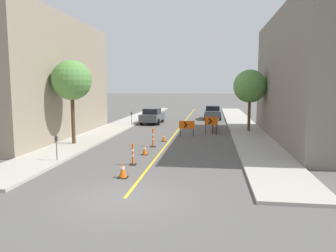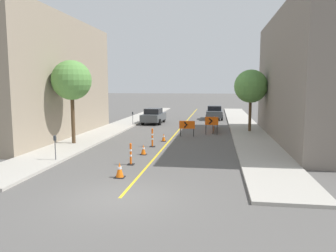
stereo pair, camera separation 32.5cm
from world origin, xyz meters
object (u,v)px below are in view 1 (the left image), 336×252
at_px(delineator_post_rear, 153,139).
at_px(street_tree_left_near, 72,81).
at_px(arrow_barricade_primary, 187,125).
at_px(parked_car_curb_near, 152,116).
at_px(traffic_cone_nearest, 123,170).
at_px(traffic_cone_second, 145,150).
at_px(parking_meter_near_curb, 56,143).
at_px(arrow_barricade_secondary, 211,122).
at_px(street_tree_right_near, 250,86).
at_px(delineator_post_front, 133,156).
at_px(parking_meter_far_curb, 131,115).
at_px(traffic_cone_third, 164,137).
at_px(parked_car_curb_mid, 213,112).

height_order(delineator_post_rear, street_tree_left_near, street_tree_left_near).
bearing_deg(arrow_barricade_primary, parked_car_curb_near, 115.48).
relative_size(traffic_cone_nearest, traffic_cone_second, 1.17).
height_order(parking_meter_near_curb, street_tree_left_near, street_tree_left_near).
xyz_separation_m(traffic_cone_second, parking_meter_near_curb, (-4.06, -2.48, 0.75)).
xyz_separation_m(traffic_cone_second, delineator_post_rear, (0.04, 2.44, 0.24)).
distance_m(arrow_barricade_secondary, street_tree_right_near, 4.58).
bearing_deg(street_tree_left_near, parking_meter_near_curb, -76.01).
xyz_separation_m(delineator_post_front, parking_meter_near_curb, (-3.98, -0.03, 0.57)).
height_order(parking_meter_near_curb, parking_meter_far_curb, parking_meter_near_curb).
height_order(parking_meter_far_curb, street_tree_left_near, street_tree_left_near).
relative_size(traffic_cone_second, traffic_cone_third, 1.02).
relative_size(delineator_post_rear, street_tree_right_near, 0.23).
bearing_deg(traffic_cone_second, parking_meter_near_curb, -148.63).
distance_m(traffic_cone_second, delineator_post_front, 2.45).
bearing_deg(arrow_barricade_secondary, traffic_cone_third, -131.58).
xyz_separation_m(parked_car_curb_near, parked_car_curb_mid, (6.19, 5.37, 0.00)).
bearing_deg(parked_car_curb_mid, parking_meter_near_curb, -108.85).
xyz_separation_m(delineator_post_rear, parked_car_curb_mid, (3.80, 18.07, 0.28)).
height_order(parked_car_curb_mid, parking_meter_near_curb, parked_car_curb_mid).
height_order(delineator_post_front, parked_car_curb_near, parked_car_curb_near).
distance_m(delineator_post_front, street_tree_left_near, 7.97).
distance_m(delineator_post_rear, arrow_barricade_primary, 5.02).
height_order(parked_car_curb_mid, street_tree_left_near, street_tree_left_near).
bearing_deg(arrow_barricade_secondary, traffic_cone_nearest, -104.81).
bearing_deg(street_tree_left_near, parked_car_curb_near, 77.26).
height_order(parking_meter_far_curb, street_tree_right_near, street_tree_right_near).
distance_m(traffic_cone_nearest, traffic_cone_third, 9.34).
relative_size(delineator_post_rear, parking_meter_far_curb, 0.96).
height_order(arrow_barricade_primary, street_tree_right_near, street_tree_right_near).
bearing_deg(traffic_cone_nearest, arrow_barricade_primary, 81.31).
distance_m(parked_car_curb_near, street_tree_left_near, 13.60).
height_order(delineator_post_front, arrow_barricade_secondary, arrow_barricade_secondary).
relative_size(parking_meter_near_curb, street_tree_right_near, 0.25).
bearing_deg(traffic_cone_nearest, parking_meter_far_curb, 102.89).
bearing_deg(arrow_barricade_primary, traffic_cone_nearest, -100.82).
height_order(arrow_barricade_primary, street_tree_left_near, street_tree_left_near).
bearing_deg(traffic_cone_third, arrow_barricade_secondary, 47.31).
height_order(delineator_post_rear, arrow_barricade_secondary, arrow_barricade_secondary).
distance_m(arrow_barricade_primary, parked_car_curb_mid, 13.54).
xyz_separation_m(parking_meter_near_curb, parking_meter_far_curb, (-0.00, 15.65, -0.02)).
bearing_deg(parked_car_curb_near, traffic_cone_second, -78.37).
bearing_deg(parked_car_curb_near, traffic_cone_third, -72.47).
bearing_deg(parking_meter_far_curb, parked_car_curb_mid, 42.87).
bearing_deg(street_tree_right_near, parking_meter_near_curb, -131.25).
height_order(arrow_barricade_secondary, street_tree_left_near, street_tree_left_near).
distance_m(traffic_cone_second, parked_car_curb_near, 15.33).
height_order(arrow_barricade_primary, arrow_barricade_secondary, arrow_barricade_secondary).
relative_size(traffic_cone_nearest, arrow_barricade_secondary, 0.46).
bearing_deg(parked_car_curb_near, delineator_post_rear, -76.55).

